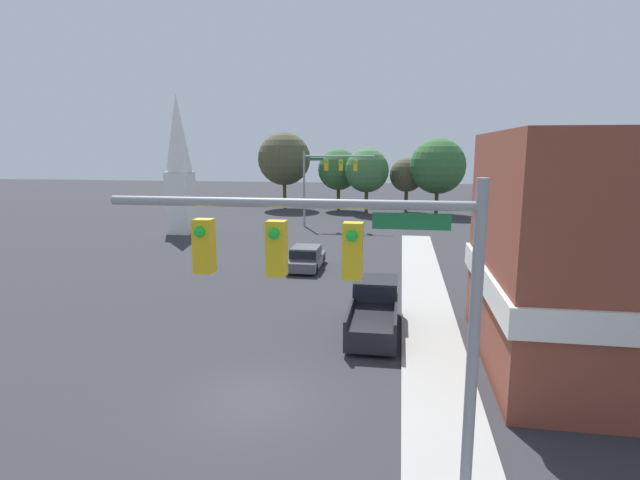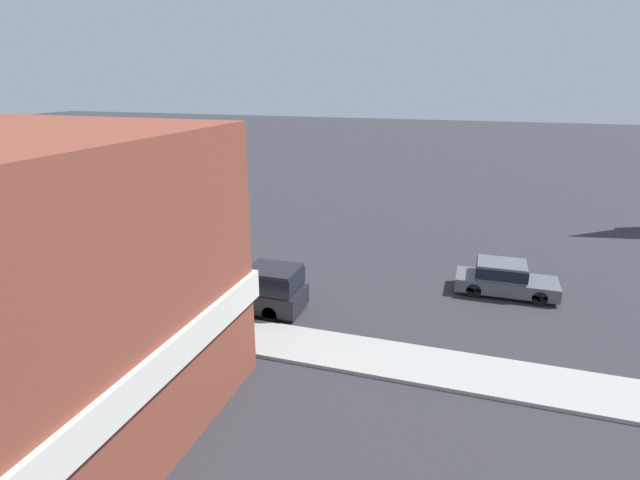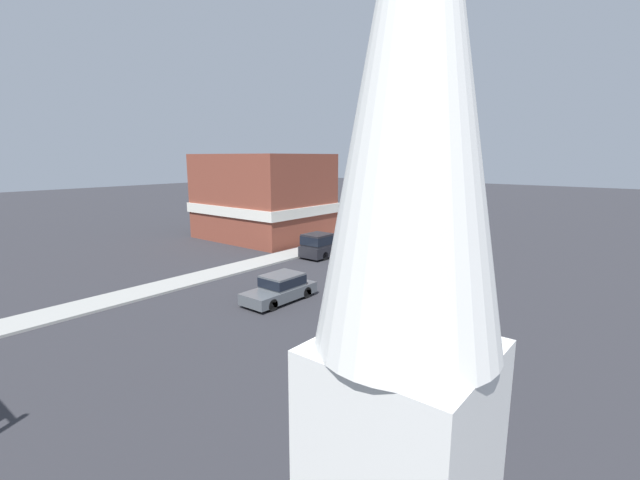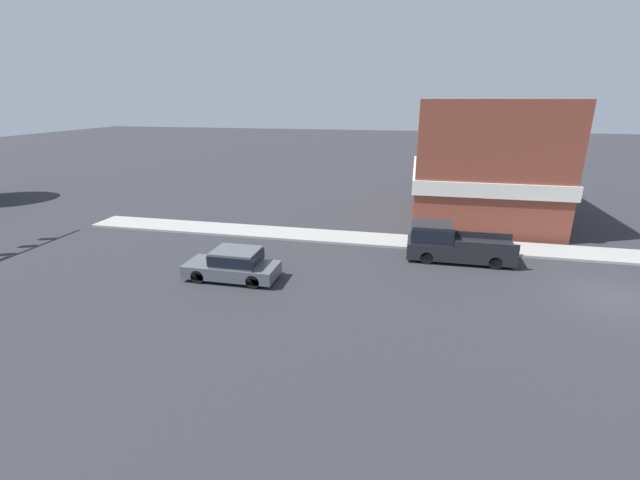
{
  "view_description": "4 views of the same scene",
  "coord_description": "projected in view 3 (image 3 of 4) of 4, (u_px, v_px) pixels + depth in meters",
  "views": [
    {
      "loc": [
        4.31,
        -13.8,
        7.66
      ],
      "look_at": [
        0.12,
        11.94,
        2.87
      ],
      "focal_mm": 28.0,
      "sensor_mm": 36.0,
      "label": 1
    },
    {
      "loc": [
        20.92,
        15.51,
        9.45
      ],
      "look_at": [
        0.82,
        9.02,
        2.53
      ],
      "focal_mm": 28.0,
      "sensor_mm": 36.0,
      "label": 2
    },
    {
      "loc": [
        -17.85,
        33.47,
        7.97
      ],
      "look_at": [
        0.54,
        10.89,
        2.29
      ],
      "focal_mm": 24.0,
      "sensor_mm": 36.0,
      "label": 3
    },
    {
      "loc": [
        -19.21,
        8.92,
        8.29
      ],
      "look_at": [
        -0.42,
        13.07,
        1.88
      ],
      "focal_mm": 24.0,
      "sensor_mm": 36.0,
      "label": 4
    }
  ],
  "objects": [
    {
      "name": "sidewalk_curb",
      "position": [
        350.0,
        239.0,
        41.58
      ],
      "size": [
        2.4,
        60.0,
        0.14
      ],
      "color": "#9E9E99",
      "rests_on": "ground"
    },
    {
      "name": "construction_barrel",
      "position": [
        401.0,
        227.0,
        45.7
      ],
      "size": [
        0.59,
        0.59,
        1.08
      ],
      "color": "orange",
      "rests_on": "ground"
    },
    {
      "name": "corner_brick_building",
      "position": [
        263.0,
        198.0,
        42.25
      ],
      "size": [
        11.94,
        9.48,
        8.23
      ],
      "color": "brown",
      "rests_on": "ground"
    },
    {
      "name": "near_signal_assembly",
      "position": [
        397.0,
        184.0,
        42.76
      ],
      "size": [
        7.11,
        0.49,
        7.16
      ],
      "color": "gray",
      "rests_on": "ground"
    },
    {
      "name": "car_lead",
      "position": [
        281.0,
        287.0,
        23.97
      ],
      "size": [
        1.85,
        4.42,
        1.5
      ],
      "color": "black",
      "rests_on": "ground"
    },
    {
      "name": "pickup_truck_parked",
      "position": [
        325.0,
        245.0,
        34.72
      ],
      "size": [
        1.96,
        5.47,
        1.97
      ],
      "color": "black",
      "rests_on": "ground"
    },
    {
      "name": "church_steeple",
      "position": [
        408.0,
        276.0,
        5.28
      ],
      "size": [
        2.33,
        2.33,
        12.46
      ],
      "color": "white",
      "rests_on": "ground"
    },
    {
      "name": "ground_plane",
      "position": [
        402.0,
        248.0,
        38.06
      ],
      "size": [
        200.0,
        200.0,
        0.0
      ],
      "primitive_type": "plane",
      "color": "#2D2D33"
    }
  ]
}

